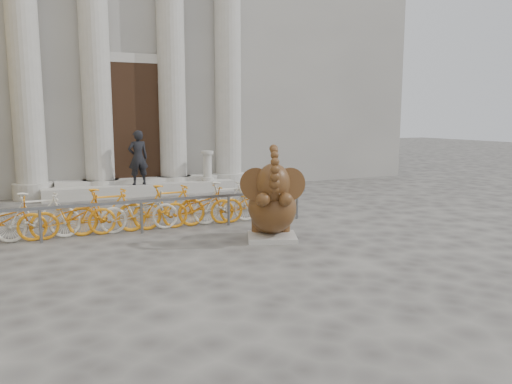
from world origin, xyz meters
name	(u,v)px	position (x,y,z in m)	size (l,w,h in m)	color
ground	(265,280)	(0.00, 0.00, 0.00)	(80.00, 80.00, 0.00)	#474442
classical_building	(109,30)	(0.00, 14.93, 5.98)	(22.00, 10.70, 12.00)	gray
entrance_steps	(141,189)	(0.00, 9.40, 0.18)	(6.00, 1.20, 0.36)	#A8A59E
elephant_statue	(272,206)	(1.20, 2.21, 0.71)	(1.32, 1.55, 1.95)	#A8A59E
bike_rack	(139,209)	(-1.10, 4.12, 0.50)	(8.00, 0.53, 1.00)	slate
pedestrian	(138,158)	(-0.13, 9.05, 1.22)	(0.62, 0.41, 1.71)	black
balustrade_post	(207,167)	(2.17, 9.10, 0.82)	(0.41, 0.41, 1.00)	#A8A59E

